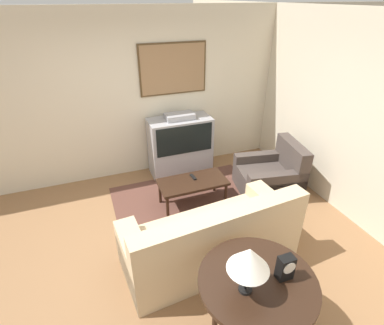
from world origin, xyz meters
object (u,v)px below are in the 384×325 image
(couch, at_px, (212,240))
(armchair, at_px, (270,176))
(tv, at_px, (180,145))
(table_lamp, at_px, (249,259))
(mantel_clock, at_px, (285,268))
(coffee_table, at_px, (193,184))
(console_table, at_px, (257,286))

(couch, bearing_deg, armchair, -150.05)
(tv, height_order, armchair, tv)
(couch, bearing_deg, tv, -103.52)
(couch, height_order, table_lamp, table_lamp)
(couch, distance_m, mantel_clock, 1.15)
(tv, relative_size, armchair, 1.05)
(table_lamp, bearing_deg, tv, 80.92)
(coffee_table, bearing_deg, couch, -99.36)
(tv, height_order, couch, tv)
(table_lamp, xyz_separation_m, mantel_clock, (0.37, -0.00, -0.23))
(tv, distance_m, table_lamp, 3.21)
(couch, relative_size, table_lamp, 4.58)
(coffee_table, bearing_deg, console_table, -95.52)
(couch, xyz_separation_m, mantel_clock, (0.20, -1.00, 0.53))
(tv, xyz_separation_m, mantel_clock, (-0.13, -3.12, 0.33))
(tv, bearing_deg, couch, -98.90)
(console_table, bearing_deg, armchair, 52.80)
(couch, xyz_separation_m, table_lamp, (-0.17, -1.00, 0.76))
(armchair, height_order, coffee_table, armchair)
(console_table, relative_size, table_lamp, 2.22)
(table_lamp, bearing_deg, mantel_clock, -0.21)
(tv, relative_size, couch, 0.53)
(tv, height_order, coffee_table, tv)
(coffee_table, relative_size, console_table, 0.99)
(mantel_clock, bearing_deg, table_lamp, 179.79)
(coffee_table, relative_size, mantel_clock, 4.42)
(couch, height_order, mantel_clock, mantel_clock)
(console_table, bearing_deg, table_lamp, -163.48)
(console_table, distance_m, mantel_clock, 0.29)
(armchair, bearing_deg, coffee_table, -83.61)
(tv, distance_m, armchair, 1.61)
(mantel_clock, bearing_deg, tv, 87.59)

